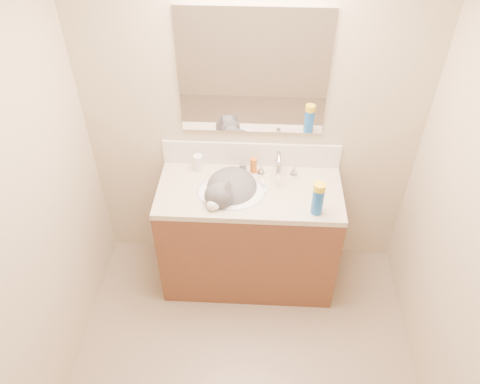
# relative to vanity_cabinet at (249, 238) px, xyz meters

# --- Properties ---
(room_shell) EXTENTS (2.24, 2.54, 2.52)m
(room_shell) POSITION_rel_vanity_cabinet_xyz_m (0.00, -0.97, 1.08)
(room_shell) COLOR #C0B08F
(room_shell) RESTS_ON ground
(vanity_cabinet) EXTENTS (1.20, 0.55, 0.82)m
(vanity_cabinet) POSITION_rel_vanity_cabinet_xyz_m (0.00, 0.00, 0.00)
(vanity_cabinet) COLOR brown
(vanity_cabinet) RESTS_ON ground
(counter_slab) EXTENTS (1.20, 0.55, 0.04)m
(counter_slab) POSITION_rel_vanity_cabinet_xyz_m (0.00, 0.00, 0.43)
(counter_slab) COLOR beige
(counter_slab) RESTS_ON vanity_cabinet
(basin) EXTENTS (0.45, 0.36, 0.14)m
(basin) POSITION_rel_vanity_cabinet_xyz_m (-0.12, -0.03, 0.38)
(basin) COLOR white
(basin) RESTS_ON vanity_cabinet
(faucet) EXTENTS (0.28, 0.20, 0.21)m
(faucet) POSITION_rel_vanity_cabinet_xyz_m (0.18, 0.14, 0.54)
(faucet) COLOR silver
(faucet) RESTS_ON counter_slab
(cat) EXTENTS (0.46, 0.52, 0.35)m
(cat) POSITION_rel_vanity_cabinet_xyz_m (-0.13, -0.01, 0.44)
(cat) COLOR #4B494B
(cat) RESTS_ON basin
(backsplash) EXTENTS (1.20, 0.02, 0.18)m
(backsplash) POSITION_rel_vanity_cabinet_xyz_m (0.00, 0.26, 0.54)
(backsplash) COLOR silver
(backsplash) RESTS_ON counter_slab
(mirror) EXTENTS (0.90, 0.02, 0.80)m
(mirror) POSITION_rel_vanity_cabinet_xyz_m (0.00, 0.26, 1.13)
(mirror) COLOR white
(mirror) RESTS_ON room_shell
(pill_bottle) EXTENTS (0.07, 0.07, 0.12)m
(pill_bottle) POSITION_rel_vanity_cabinet_xyz_m (-0.35, 0.19, 0.51)
(pill_bottle) COLOR white
(pill_bottle) RESTS_ON counter_slab
(pill_label) EXTENTS (0.07, 0.07, 0.04)m
(pill_label) POSITION_rel_vanity_cabinet_xyz_m (-0.35, 0.19, 0.49)
(pill_label) COLOR orange
(pill_label) RESTS_ON pill_bottle
(silver_jar) EXTENTS (0.07, 0.07, 0.06)m
(silver_jar) POSITION_rel_vanity_cabinet_xyz_m (-0.05, 0.20, 0.48)
(silver_jar) COLOR #B7B7BC
(silver_jar) RESTS_ON counter_slab
(amber_bottle) EXTENTS (0.05, 0.05, 0.11)m
(amber_bottle) POSITION_rel_vanity_cabinet_xyz_m (0.02, 0.19, 0.51)
(amber_bottle) COLOR #C25D16
(amber_bottle) RESTS_ON counter_slab
(toothbrush) EXTENTS (0.04, 0.14, 0.01)m
(toothbrush) POSITION_rel_vanity_cabinet_xyz_m (0.09, 0.03, 0.46)
(toothbrush) COLOR white
(toothbrush) RESTS_ON counter_slab
(toothbrush_head) EXTENTS (0.02, 0.03, 0.01)m
(toothbrush_head) POSITION_rel_vanity_cabinet_xyz_m (0.09, 0.03, 0.46)
(toothbrush_head) COLOR #627CD1
(toothbrush_head) RESTS_ON counter_slab
(spray_can) EXTENTS (0.09, 0.09, 0.19)m
(spray_can) POSITION_rel_vanity_cabinet_xyz_m (0.41, -0.19, 0.55)
(spray_can) COLOR blue
(spray_can) RESTS_ON counter_slab
(spray_cap) EXTENTS (0.09, 0.09, 0.04)m
(spray_cap) POSITION_rel_vanity_cabinet_xyz_m (0.41, -0.19, 0.65)
(spray_cap) COLOR yellow
(spray_cap) RESTS_ON spray_can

